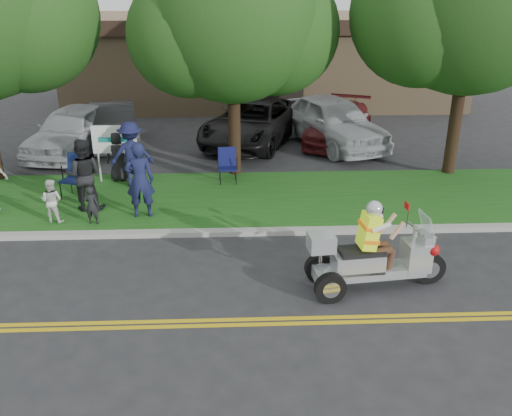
{
  "coord_description": "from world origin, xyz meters",
  "views": [
    {
      "loc": [
        0.48,
        -8.41,
        5.47
      ],
      "look_at": [
        0.92,
        2.0,
        1.11
      ],
      "focal_mm": 38.0,
      "sensor_mm": 36.0,
      "label": 1
    }
  ],
  "objects_px": {
    "lawn_chair_a": "(76,173)",
    "parked_car_right": "(339,123)",
    "lawn_chair_b": "(227,163)",
    "parked_car_far_right": "(333,121)",
    "parked_car_far_left": "(73,130)",
    "trike_scooter": "(372,258)",
    "spectator_adult_mid": "(84,175)",
    "parked_car_left": "(113,125)",
    "spectator_adult_left": "(140,180)",
    "parked_car_mid": "(254,122)"
  },
  "relations": [
    {
      "from": "parked_car_far_right",
      "to": "lawn_chair_a",
      "type": "bearing_deg",
      "value": -168.57
    },
    {
      "from": "lawn_chair_a",
      "to": "spectator_adult_mid",
      "type": "relative_size",
      "value": 0.63
    },
    {
      "from": "parked_car_right",
      "to": "lawn_chair_a",
      "type": "bearing_deg",
      "value": -124.62
    },
    {
      "from": "lawn_chair_a",
      "to": "parked_car_right",
      "type": "bearing_deg",
      "value": 52.51
    },
    {
      "from": "parked_car_left",
      "to": "parked_car_far_right",
      "type": "relative_size",
      "value": 0.84
    },
    {
      "from": "spectator_adult_mid",
      "to": "parked_car_right",
      "type": "xyz_separation_m",
      "value": [
        7.62,
        6.39,
        -0.34
      ]
    },
    {
      "from": "trike_scooter",
      "to": "spectator_adult_left",
      "type": "xyz_separation_m",
      "value": [
        -4.86,
        3.45,
        0.41
      ]
    },
    {
      "from": "spectator_adult_left",
      "to": "parked_car_mid",
      "type": "height_order",
      "value": "spectator_adult_left"
    },
    {
      "from": "parked_car_right",
      "to": "parked_car_far_right",
      "type": "xyz_separation_m",
      "value": [
        -0.34,
        -0.5,
        0.21
      ]
    },
    {
      "from": "spectator_adult_left",
      "to": "parked_car_far_left",
      "type": "relative_size",
      "value": 0.4
    },
    {
      "from": "lawn_chair_a",
      "to": "parked_car_mid",
      "type": "xyz_separation_m",
      "value": [
        4.96,
        5.38,
        0.03
      ]
    },
    {
      "from": "parked_car_far_left",
      "to": "trike_scooter",
      "type": "bearing_deg",
      "value": -38.09
    },
    {
      "from": "parked_car_far_left",
      "to": "parked_car_mid",
      "type": "relative_size",
      "value": 0.85
    },
    {
      "from": "spectator_adult_left",
      "to": "parked_car_right",
      "type": "height_order",
      "value": "spectator_adult_left"
    },
    {
      "from": "lawn_chair_b",
      "to": "parked_car_right",
      "type": "relative_size",
      "value": 0.21
    },
    {
      "from": "lawn_chair_b",
      "to": "parked_car_far_right",
      "type": "bearing_deg",
      "value": 43.4
    },
    {
      "from": "spectator_adult_mid",
      "to": "parked_car_far_left",
      "type": "relative_size",
      "value": 0.39
    },
    {
      "from": "lawn_chair_b",
      "to": "parked_car_far_left",
      "type": "height_order",
      "value": "parked_car_far_left"
    },
    {
      "from": "lawn_chair_b",
      "to": "spectator_adult_mid",
      "type": "distance_m",
      "value": 4.07
    },
    {
      "from": "lawn_chair_a",
      "to": "spectator_adult_left",
      "type": "relative_size",
      "value": 0.61
    },
    {
      "from": "lawn_chair_a",
      "to": "spectator_adult_left",
      "type": "distance_m",
      "value": 2.44
    },
    {
      "from": "trike_scooter",
      "to": "spectator_adult_left",
      "type": "bearing_deg",
      "value": 138.14
    },
    {
      "from": "spectator_adult_left",
      "to": "parked_car_right",
      "type": "bearing_deg",
      "value": -136.95
    },
    {
      "from": "parked_car_left",
      "to": "parked_car_far_right",
      "type": "xyz_separation_m",
      "value": [
        7.83,
        -0.41,
        0.16
      ]
    },
    {
      "from": "parked_car_left",
      "to": "parked_car_far_right",
      "type": "bearing_deg",
      "value": -17.21
    },
    {
      "from": "lawn_chair_a",
      "to": "spectator_adult_left",
      "type": "height_order",
      "value": "spectator_adult_left"
    },
    {
      "from": "lawn_chair_a",
      "to": "parked_car_far_left",
      "type": "xyz_separation_m",
      "value": [
        -1.24,
        4.43,
        0.06
      ]
    },
    {
      "from": "spectator_adult_left",
      "to": "parked_car_far_left",
      "type": "bearing_deg",
      "value": -66.74
    },
    {
      "from": "spectator_adult_left",
      "to": "parked_car_mid",
      "type": "distance_m",
      "value": 7.45
    },
    {
      "from": "parked_car_far_left",
      "to": "parked_car_mid",
      "type": "distance_m",
      "value": 6.27
    },
    {
      "from": "trike_scooter",
      "to": "parked_car_far_left",
      "type": "relative_size",
      "value": 0.59
    },
    {
      "from": "trike_scooter",
      "to": "parked_car_far_right",
      "type": "bearing_deg",
      "value": 78.0
    },
    {
      "from": "lawn_chair_a",
      "to": "parked_car_far_left",
      "type": "height_order",
      "value": "parked_car_far_left"
    },
    {
      "from": "parked_car_mid",
      "to": "spectator_adult_left",
      "type": "bearing_deg",
      "value": -91.11
    },
    {
      "from": "spectator_adult_left",
      "to": "parked_car_far_left",
      "type": "distance_m",
      "value": 6.68
    },
    {
      "from": "parked_car_mid",
      "to": "parked_car_right",
      "type": "relative_size",
      "value": 1.19
    },
    {
      "from": "lawn_chair_a",
      "to": "parked_car_right",
      "type": "height_order",
      "value": "parked_car_right"
    },
    {
      "from": "lawn_chair_a",
      "to": "parked_car_far_right",
      "type": "distance_m",
      "value": 9.21
    },
    {
      "from": "lawn_chair_b",
      "to": "spectator_adult_left",
      "type": "bearing_deg",
      "value": -133.82
    },
    {
      "from": "lawn_chair_a",
      "to": "lawn_chair_b",
      "type": "distance_m",
      "value": 4.16
    },
    {
      "from": "trike_scooter",
      "to": "lawn_chair_b",
      "type": "distance_m",
      "value": 6.52
    },
    {
      "from": "parked_car_far_left",
      "to": "parked_car_far_right",
      "type": "height_order",
      "value": "parked_car_far_right"
    },
    {
      "from": "trike_scooter",
      "to": "parked_car_mid",
      "type": "relative_size",
      "value": 0.5
    },
    {
      "from": "parked_car_far_left",
      "to": "parked_car_right",
      "type": "height_order",
      "value": "parked_car_far_left"
    },
    {
      "from": "parked_car_far_right",
      "to": "lawn_chair_b",
      "type": "bearing_deg",
      "value": -154.44
    },
    {
      "from": "lawn_chair_b",
      "to": "spectator_adult_mid",
      "type": "bearing_deg",
      "value": -154.86
    },
    {
      "from": "parked_car_far_left",
      "to": "parked_car_left",
      "type": "height_order",
      "value": "parked_car_far_left"
    },
    {
      "from": "lawn_chair_a",
      "to": "parked_car_left",
      "type": "xyz_separation_m",
      "value": [
        -0.08,
        5.37,
        -0.03
      ]
    },
    {
      "from": "lawn_chair_b",
      "to": "parked_car_mid",
      "type": "bearing_deg",
      "value": 74.74
    },
    {
      "from": "parked_car_mid",
      "to": "parked_car_far_left",
      "type": "bearing_deg",
      "value": -148.62
    }
  ]
}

